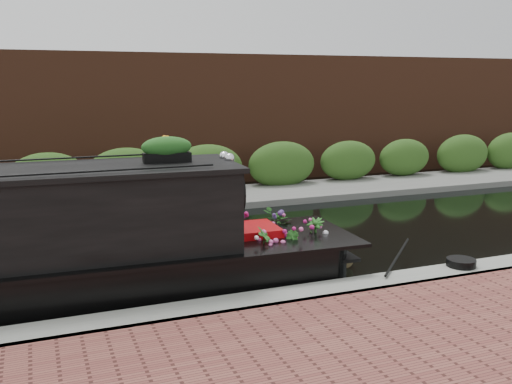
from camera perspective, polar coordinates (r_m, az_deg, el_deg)
name	(u,v)px	position (r m, az deg, el deg)	size (l,w,h in m)	color
ground	(173,253)	(10.87, -8.28, -6.04)	(80.00, 80.00, 0.00)	black
near_bank_coping	(230,320)	(7.88, -2.60, -12.68)	(40.00, 0.60, 0.50)	gray
far_bank_path	(135,208)	(14.86, -12.02, -1.53)	(40.00, 2.40, 0.34)	slate
far_hedge	(129,201)	(15.73, -12.58, -0.86)	(40.00, 1.10, 2.80)	#2F551C
far_brick_wall	(118,188)	(17.77, -13.65, 0.44)	(40.00, 1.00, 8.00)	#552D1C
rope_fender	(342,257)	(10.13, 8.55, -6.49)	(0.28, 0.28, 0.36)	brown
coiled_mooring_rope	(461,263)	(9.77, 19.82, -6.65)	(0.46, 0.46, 0.12)	black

